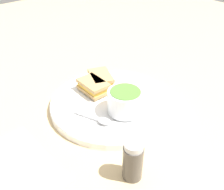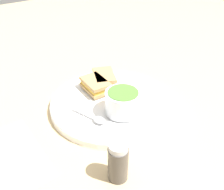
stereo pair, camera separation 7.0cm
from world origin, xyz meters
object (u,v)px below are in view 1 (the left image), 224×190
sandwich_half_near (101,79)px  sandwich_half_far (93,86)px  soup_bowl (125,101)px  spoon (102,120)px  salt_shaker (133,161)px

sandwich_half_near → sandwich_half_far: 0.04m
soup_bowl → sandwich_half_near: size_ratio=0.88×
spoon → sandwich_half_near: bearing=120.1°
soup_bowl → sandwich_half_far: size_ratio=1.02×
soup_bowl → salt_shaker: size_ratio=1.01×
sandwich_half_near → salt_shaker: bearing=152.1°
soup_bowl → spoon: size_ratio=0.89×
spoon → sandwich_half_far: (0.12, -0.07, 0.01)m
sandwich_half_near → sandwich_half_far: bearing=112.2°
salt_shaker → spoon: bearing=-16.3°
spoon → sandwich_half_far: bearing=129.3°
soup_bowl → sandwich_half_far: (0.13, 0.01, -0.01)m
spoon → sandwich_half_far: 0.14m
sandwich_half_far → spoon: bearing=150.9°
sandwich_half_near → sandwich_half_far: (-0.02, 0.04, 0.00)m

